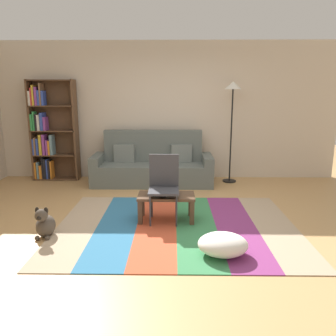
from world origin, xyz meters
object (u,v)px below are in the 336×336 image
Objects in this scene: coffee_table at (166,200)px; dog at (45,224)px; standing_lamp at (233,99)px; pouf at (223,244)px; couch at (153,166)px; folding_chair at (164,182)px; tv_remote at (162,196)px; bookshelf at (48,134)px.

dog is (-1.46, -0.56, -0.13)m from coffee_table.
dog is 4.01m from standing_lamp.
dog is at bearing 167.61° from pouf.
couch is at bearing 98.76° from coffee_table.
standing_lamp is 2.13× the size of folding_chair.
tv_remote is at bearing 125.43° from pouf.
bookshelf reaches higher than folding_chair.
coffee_table is at bearing -43.31° from bookshelf.
bookshelf is at bearing 177.43° from standing_lamp.
dog reaches higher than tv_remote.
coffee_table is 0.12m from tv_remote.
folding_chair is at bearing 122.39° from pouf.
coffee_table reaches higher than pouf.
standing_lamp is at bearing 59.97° from coffee_table.
couch is 1.97m from standing_lamp.
folding_chair is (0.27, -1.94, 0.20)m from couch.
folding_chair is (-0.03, 0.02, 0.24)m from coffee_table.
folding_chair is at bearing 22.14° from dog.
folding_chair is at bearing -82.08° from couch.
standing_lamp is 12.78× the size of tv_remote.
coffee_table is (0.30, -1.96, -0.04)m from couch.
coffee_table is 1.42× the size of pouf.
pouf is at bearing -58.41° from coffee_table.
pouf is 1.35× the size of dog.
bookshelf is 13.08× the size of tv_remote.
dog is 1.51m from tv_remote.
bookshelf is at bearing 108.20° from dog.
standing_lamp reaches higher than pouf.
coffee_table is at bearing 0.93° from folding_chair.
bookshelf is 3.65× the size of pouf.
pouf is at bearing -24.98° from folding_chair.
couch is 1.98m from coffee_table.
coffee_table is 5.09× the size of tv_remote.
standing_lamp reaches higher than dog.
couch reaches higher than coffee_table.
pouf is at bearing -78.08° from tv_remote.
couch is at bearing -175.31° from standing_lamp.
pouf is 3.48m from standing_lamp.
couch is 2.77m from dog.
couch is 5.69× the size of dog.
dog is 0.44× the size of folding_chair.
dog reaches higher than pouf.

